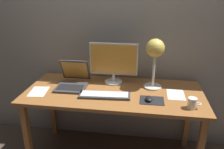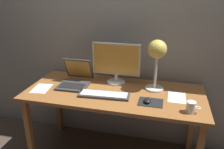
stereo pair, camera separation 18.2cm
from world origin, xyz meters
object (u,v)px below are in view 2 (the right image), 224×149
at_px(desk_lamp, 157,54).
at_px(coffee_mug, 191,107).
at_px(keyboard_main, 104,95).
at_px(mouse, 148,100).
at_px(monitor, 116,61).
at_px(laptop, 76,78).

height_order(desk_lamp, coffee_mug, desk_lamp).
bearing_deg(desk_lamp, coffee_mug, -49.87).
distance_m(keyboard_main, mouse, 0.38).
height_order(desk_lamp, mouse, desk_lamp).
height_order(mouse, coffee_mug, coffee_mug).
bearing_deg(mouse, monitor, 136.00).
relative_size(keyboard_main, coffee_mug, 4.26).
distance_m(desk_lamp, mouse, 0.42).
distance_m(monitor, mouse, 0.52).
xyz_separation_m(laptop, coffee_mug, (1.05, -0.29, -0.02)).
relative_size(desk_lamp, coffee_mug, 4.40).
bearing_deg(keyboard_main, coffee_mug, -8.04).
xyz_separation_m(monitor, laptop, (-0.37, -0.12, -0.16)).
bearing_deg(mouse, coffee_mug, -13.04).
relative_size(laptop, desk_lamp, 0.73).
relative_size(keyboard_main, desk_lamp, 0.97).
xyz_separation_m(desk_lamp, coffee_mug, (0.30, -0.35, -0.30)).
bearing_deg(coffee_mug, keyboard_main, 171.96).
bearing_deg(desk_lamp, laptop, -175.26).
bearing_deg(keyboard_main, mouse, -3.57).
height_order(monitor, desk_lamp, desk_lamp).
xyz_separation_m(laptop, mouse, (0.72, -0.21, -0.05)).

